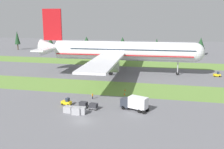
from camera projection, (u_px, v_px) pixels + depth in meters
ground_plane at (82, 121)px, 57.94m from camera, size 400.00×400.00×0.00m
grass_strip_near at (111, 88)px, 84.84m from camera, size 320.00×16.87×0.01m
grass_strip_far at (131, 63)px, 128.41m from camera, size 320.00×16.87×0.01m
airliner at (119, 51)px, 104.92m from camera, size 66.20×81.64×25.64m
baggage_tug at (67, 102)px, 68.30m from camera, size 2.80×1.78×1.97m
cargo_dolly_lead at (83, 104)px, 66.30m from camera, size 2.45×1.90×1.55m
cargo_dolly_second at (93, 106)px, 65.15m from camera, size 2.45×1.90×1.55m
catering_truck at (135, 103)px, 64.24m from camera, size 7.32×4.62×3.58m
pushback_tractor at (217, 75)px, 100.26m from camera, size 2.66×1.41×1.97m
ground_crew_marshaller at (93, 96)px, 73.34m from camera, size 0.36×0.56×1.74m
uld_container_0 at (68, 109)px, 63.15m from camera, size 2.16×1.81×1.52m
uld_container_1 at (76, 111)px, 61.90m from camera, size 2.06×1.67×1.73m
uld_container_2 at (81, 111)px, 62.09m from camera, size 2.17×1.82×1.68m
taxiway_marker_0 at (125, 90)px, 81.48m from camera, size 0.44×0.44×0.55m
taxiway_marker_1 at (124, 94)px, 77.03m from camera, size 0.44×0.44×0.68m
distant_tree_line at (155, 43)px, 160.04m from camera, size 173.13×10.18×12.78m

